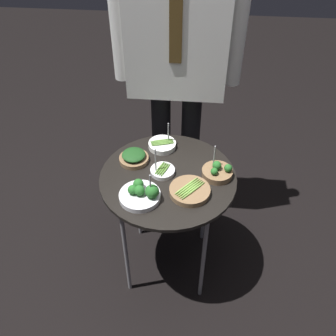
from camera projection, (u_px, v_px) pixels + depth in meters
The scene contains 9 objects.
ground_plane at pixel (168, 261), 2.17m from camera, with size 8.00×8.00×0.00m, color black.
serving_cart at pixel (168, 184), 1.75m from camera, with size 0.63×0.63×0.67m.
bowl_asparagus_front_right at pixel (190, 191), 1.63m from camera, with size 0.18×0.18×0.04m.
bowl_asparagus_front_center at pixel (162, 171), 1.73m from camera, with size 0.11×0.11×0.15m.
bowl_asparagus_front_left at pixel (162, 145), 1.87m from camera, with size 0.14×0.14×0.13m.
bowl_broccoli_near_rim at pixel (141, 194), 1.60m from camera, with size 0.18×0.18×0.15m.
bowl_spinach_back_left at pixel (134, 157), 1.78m from camera, with size 0.14×0.14×0.05m.
bowl_broccoli_mid_left at pixel (218, 172), 1.71m from camera, with size 0.14×0.14×0.14m.
waiter_figure at pixel (177, 45), 1.79m from camera, with size 0.64×0.24×1.73m.
Camera 1 is at (0.12, -1.25, 1.85)m, focal length 40.00 mm.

